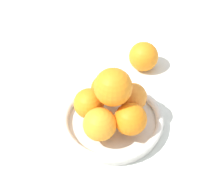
# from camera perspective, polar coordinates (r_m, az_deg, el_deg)

# --- Properties ---
(ground_plane) EXTENTS (4.00, 4.00, 0.00)m
(ground_plane) POSITION_cam_1_polar(r_m,az_deg,el_deg) (0.87, 0.00, -4.59)
(ground_plane) COLOR silver
(fruit_bowl) EXTENTS (0.24, 0.24, 0.03)m
(fruit_bowl) POSITION_cam_1_polar(r_m,az_deg,el_deg) (0.86, 0.00, -3.92)
(fruit_bowl) COLOR silver
(fruit_bowl) RESTS_ON ground_plane
(orange_pile) EXTENTS (0.17, 0.18, 0.14)m
(orange_pile) POSITION_cam_1_polar(r_m,az_deg,el_deg) (0.81, -0.04, -1.11)
(orange_pile) COLOR orange
(orange_pile) RESTS_ON fruit_bowl
(stray_orange) EXTENTS (0.08, 0.08, 0.08)m
(stray_orange) POSITION_cam_1_polar(r_m,az_deg,el_deg) (0.99, 4.83, 5.87)
(stray_orange) COLOR orange
(stray_orange) RESTS_ON ground_plane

